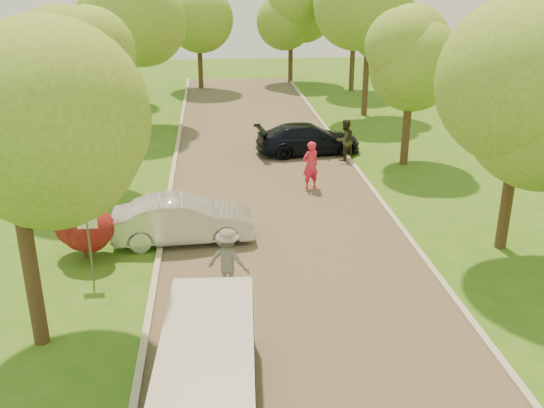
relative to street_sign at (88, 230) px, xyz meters
name	(u,v)px	position (x,y,z in m)	size (l,w,h in m)	color
ground	(317,350)	(5.80, -4.00, -1.56)	(100.00, 100.00, 0.00)	#306217
road	(279,219)	(5.80, 4.00, -1.56)	(8.00, 60.00, 0.01)	#4C4438
curb_left	(165,222)	(1.75, 4.00, -1.50)	(0.18, 60.00, 0.12)	#B2AD9E
curb_right	(390,213)	(9.85, 4.00, -1.50)	(0.18, 60.00, 0.12)	#B2AD9E
street_sign	(88,230)	(0.00, 0.00, 0.00)	(0.55, 0.06, 2.17)	#59595E
red_shrub	(82,225)	(-0.50, 1.50, -0.47)	(1.70, 1.70, 1.95)	#382619
tree_l_mida	(18,131)	(-0.50, -3.00, 3.61)	(4.71, 4.60, 7.39)	#382619
tree_l_midb	(90,75)	(-1.01, 8.00, 3.02)	(4.30, 4.20, 6.62)	#382619
tree_l_far	(131,27)	(-0.59, 18.00, 3.90)	(4.92, 4.80, 7.79)	#382619
tree_r_mida	(533,73)	(12.82, 1.00, 3.97)	(5.13, 5.00, 7.95)	#382619
tree_r_midb	(417,55)	(12.40, 10.00, 3.32)	(4.51, 4.40, 7.01)	#382619
tree_r_far	(373,16)	(13.03, 20.00, 4.27)	(5.33, 5.20, 8.34)	#382619
tree_bg_a	(108,19)	(-2.98, 26.00, 3.75)	(5.12, 5.00, 7.72)	#382619
tree_bg_b	(358,12)	(14.02, 28.00, 3.97)	(5.12, 5.00, 7.95)	#382619
tree_bg_c	(201,19)	(3.01, 30.00, 3.46)	(4.92, 4.80, 7.33)	#382619
tree_bg_d	(294,12)	(10.02, 32.00, 3.75)	(5.12, 5.00, 7.72)	#382619
minivan	(209,367)	(3.30, -5.64, -0.65)	(2.07, 4.72, 1.72)	silver
silver_sedan	(184,220)	(2.50, 2.48, -0.81)	(1.59, 4.56, 1.50)	silver
dark_sedan	(308,139)	(8.10, 12.12, -0.83)	(2.04, 5.03, 1.46)	black
longboard	(229,291)	(3.84, -1.16, -1.46)	(0.62, 0.95, 0.11)	black
skateboarder	(228,260)	(3.84, -1.16, -0.54)	(1.17, 0.67, 1.81)	slate
person_striped	(310,165)	(7.40, 7.12, -0.58)	(0.72, 0.47, 1.97)	red
person_olive	(345,140)	(9.60, 10.83, -0.60)	(0.94, 0.73, 1.94)	#2B2E1B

